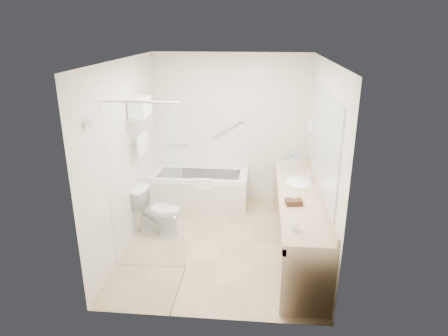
# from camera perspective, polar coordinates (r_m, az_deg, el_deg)

# --- Properties ---
(floor) EXTENTS (3.20, 3.20, 0.00)m
(floor) POSITION_cam_1_polar(r_m,az_deg,el_deg) (5.78, -0.28, -10.39)
(floor) COLOR tan
(floor) RESTS_ON ground
(ceiling) EXTENTS (2.60, 3.20, 0.10)m
(ceiling) POSITION_cam_1_polar(r_m,az_deg,el_deg) (5.01, -0.33, 15.17)
(ceiling) COLOR white
(ceiling) RESTS_ON wall_back
(wall_back) EXTENTS (2.60, 0.10, 2.50)m
(wall_back) POSITION_cam_1_polar(r_m,az_deg,el_deg) (6.79, 1.02, 5.67)
(wall_back) COLOR beige
(wall_back) RESTS_ON ground
(wall_front) EXTENTS (2.60, 0.10, 2.50)m
(wall_front) POSITION_cam_1_polar(r_m,az_deg,el_deg) (3.79, -2.68, -6.09)
(wall_front) COLOR beige
(wall_front) RESTS_ON ground
(wall_left) EXTENTS (0.10, 3.20, 2.50)m
(wall_left) POSITION_cam_1_polar(r_m,az_deg,el_deg) (5.54, -13.82, 1.82)
(wall_left) COLOR beige
(wall_left) RESTS_ON ground
(wall_right) EXTENTS (0.10, 3.20, 2.50)m
(wall_right) POSITION_cam_1_polar(r_m,az_deg,el_deg) (5.30, 13.82, 1.02)
(wall_right) COLOR beige
(wall_right) RESTS_ON ground
(bathtub) EXTENTS (1.60, 0.73, 0.59)m
(bathtub) POSITION_cam_1_polar(r_m,az_deg,el_deg) (6.82, -3.46, -2.96)
(bathtub) COLOR white
(bathtub) RESTS_ON floor
(grab_bar_short) EXTENTS (0.40, 0.03, 0.03)m
(grab_bar_short) POSITION_cam_1_polar(r_m,az_deg,el_deg) (6.97, -6.85, 3.33)
(grab_bar_short) COLOR silver
(grab_bar_short) RESTS_ON wall_back
(grab_bar_long) EXTENTS (0.53, 0.03, 0.33)m
(grab_bar_long) POSITION_cam_1_polar(r_m,az_deg,el_deg) (6.76, 0.57, 5.60)
(grab_bar_long) COLOR silver
(grab_bar_long) RESTS_ON wall_back
(shower_enclosure) EXTENTS (0.96, 0.91, 2.11)m
(shower_enclosure) POSITION_cam_1_polar(r_m,az_deg,el_deg) (4.58, -9.34, -4.12)
(shower_enclosure) COLOR silver
(shower_enclosure) RESTS_ON floor
(towel_shelf) EXTENTS (0.24, 0.55, 0.81)m
(towel_shelf) POSITION_cam_1_polar(r_m,az_deg,el_deg) (5.69, -11.87, 7.70)
(towel_shelf) COLOR silver
(towel_shelf) RESTS_ON wall_left
(vanity_counter) EXTENTS (0.55, 2.70, 0.95)m
(vanity_counter) POSITION_cam_1_polar(r_m,az_deg,el_deg) (5.35, 10.58, -5.59)
(vanity_counter) COLOR tan
(vanity_counter) RESTS_ON floor
(sink) EXTENTS (0.40, 0.52, 0.14)m
(sink) POSITION_cam_1_polar(r_m,az_deg,el_deg) (5.65, 10.68, -2.22)
(sink) COLOR white
(sink) RESTS_ON vanity_counter
(faucet) EXTENTS (0.03, 0.03, 0.14)m
(faucet) POSITION_cam_1_polar(r_m,az_deg,el_deg) (5.63, 12.22, -1.22)
(faucet) COLOR silver
(faucet) RESTS_ON vanity_counter
(mirror) EXTENTS (0.02, 2.00, 1.20)m
(mirror) POSITION_cam_1_polar(r_m,az_deg,el_deg) (5.07, 14.21, 3.69)
(mirror) COLOR #A5AAB1
(mirror) RESTS_ON wall_right
(hairdryer_unit) EXTENTS (0.08, 0.10, 0.18)m
(hairdryer_unit) POSITION_cam_1_polar(r_m,az_deg,el_deg) (6.24, 12.22, 5.85)
(hairdryer_unit) COLOR silver
(hairdryer_unit) RESTS_ON wall_right
(toilet) EXTENTS (0.76, 0.50, 0.69)m
(toilet) POSITION_cam_1_polar(r_m,az_deg,el_deg) (5.91, -9.38, -6.13)
(toilet) COLOR white
(toilet) RESTS_ON floor
(amenity_basket) EXTENTS (0.22, 0.16, 0.07)m
(amenity_basket) POSITION_cam_1_polar(r_m,az_deg,el_deg) (4.91, 9.93, -4.81)
(amenity_basket) COLOR #402517
(amenity_basket) RESTS_ON vanity_counter
(soap_bottle_a) EXTENTS (0.11, 0.15, 0.07)m
(soap_bottle_a) POSITION_cam_1_polar(r_m,az_deg,el_deg) (4.32, 10.12, -8.41)
(soap_bottle_a) COLOR silver
(soap_bottle_a) RESTS_ON vanity_counter
(soap_bottle_b) EXTENTS (0.10, 0.12, 0.08)m
(soap_bottle_b) POSITION_cam_1_polar(r_m,az_deg,el_deg) (4.97, 10.03, -4.39)
(soap_bottle_b) COLOR silver
(soap_bottle_b) RESTS_ON vanity_counter
(water_bottle_left) EXTENTS (0.06, 0.06, 0.20)m
(water_bottle_left) POSITION_cam_1_polar(r_m,az_deg,el_deg) (5.98, 9.07, 0.36)
(water_bottle_left) COLOR silver
(water_bottle_left) RESTS_ON vanity_counter
(water_bottle_mid) EXTENTS (0.07, 0.07, 0.22)m
(water_bottle_mid) POSITION_cam_1_polar(r_m,az_deg,el_deg) (6.10, 9.64, 0.81)
(water_bottle_mid) COLOR silver
(water_bottle_mid) RESTS_ON vanity_counter
(water_bottle_right) EXTENTS (0.07, 0.07, 0.22)m
(water_bottle_right) POSITION_cam_1_polar(r_m,az_deg,el_deg) (6.14, 10.34, 0.89)
(water_bottle_right) COLOR silver
(water_bottle_right) RESTS_ON vanity_counter
(drinking_glass_near) EXTENTS (0.10, 0.10, 0.10)m
(drinking_glass_near) POSITION_cam_1_polar(r_m,az_deg,el_deg) (6.06, 8.32, 0.26)
(drinking_glass_near) COLOR silver
(drinking_glass_near) RESTS_ON vanity_counter
(drinking_glass_far) EXTENTS (0.08, 0.08, 0.09)m
(drinking_glass_far) POSITION_cam_1_polar(r_m,az_deg,el_deg) (5.75, 9.35, -0.92)
(drinking_glass_far) COLOR silver
(drinking_glass_far) RESTS_ON vanity_counter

